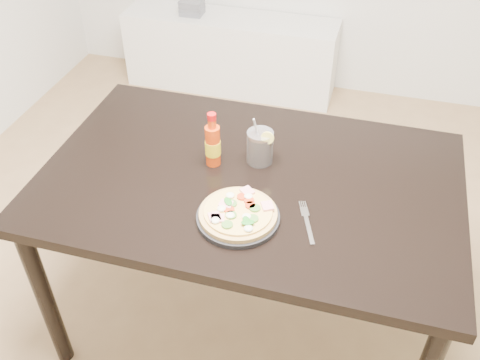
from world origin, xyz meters
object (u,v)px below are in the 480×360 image
(plate, at_px, (238,217))
(cola_cup, at_px, (260,148))
(pizza, at_px, (238,213))
(dining_table, at_px, (249,195))
(media_console, at_px, (231,53))
(hot_sauce_bottle, at_px, (213,144))
(fork, at_px, (307,221))

(plate, height_order, cola_cup, cola_cup)
(pizza, height_order, cola_cup, cola_cup)
(dining_table, bearing_deg, cola_cup, 83.00)
(plate, xyz_separation_m, media_console, (-0.63, 2.03, -0.51))
(pizza, bearing_deg, hot_sauce_bottle, 122.60)
(hot_sauce_bottle, bearing_deg, fork, -28.87)
(plate, distance_m, hot_sauce_bottle, 0.30)
(fork, bearing_deg, cola_cup, 109.78)
(fork, bearing_deg, hot_sauce_bottle, 131.29)
(hot_sauce_bottle, xyz_separation_m, cola_cup, (0.15, 0.06, -0.02))
(fork, bearing_deg, dining_table, 123.96)
(dining_table, distance_m, cola_cup, 0.17)
(pizza, bearing_deg, plate, -13.16)
(fork, relative_size, media_console, 0.13)
(dining_table, distance_m, hot_sauce_bottle, 0.22)
(media_console, bearing_deg, hot_sauce_bottle, -75.26)
(pizza, distance_m, fork, 0.21)
(dining_table, bearing_deg, fork, -36.20)
(plate, relative_size, cola_cup, 1.42)
(cola_cup, bearing_deg, media_console, 109.72)
(dining_table, bearing_deg, media_console, 108.47)
(dining_table, height_order, fork, fork)
(hot_sauce_bottle, xyz_separation_m, media_console, (-0.47, 1.79, -0.58))
(fork, xyz_separation_m, media_console, (-0.83, 1.99, -0.50))
(cola_cup, relative_size, media_console, 0.13)
(dining_table, xyz_separation_m, media_console, (-0.61, 1.82, -0.42))
(pizza, distance_m, hot_sauce_bottle, 0.30)
(dining_table, xyz_separation_m, fork, (0.22, -0.16, 0.09))
(dining_table, relative_size, plate, 5.48)
(dining_table, bearing_deg, plate, -84.80)
(dining_table, height_order, pizza, pizza)
(plate, xyz_separation_m, pizza, (-0.00, 0.00, 0.02))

